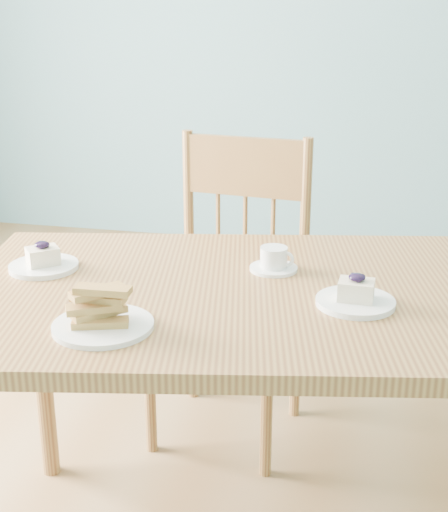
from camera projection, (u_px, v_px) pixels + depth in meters
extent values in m
cube|color=olive|center=(248.00, 501.00, 2.16)|extent=(5.00, 5.00, 0.01)
cube|color=#6B98A1|center=(334.00, 17.00, 4.01)|extent=(5.00, 0.01, 2.70)
cube|color=olive|center=(268.00, 297.00, 1.68)|extent=(1.60, 1.10, 0.04)
cylinder|color=olive|center=(42.00, 368.00, 2.16)|extent=(0.05, 0.05, 0.74)
cube|color=olive|center=(226.00, 307.00, 2.35)|extent=(0.51, 0.49, 0.04)
cylinder|color=olive|center=(150.00, 390.00, 2.32)|extent=(0.04, 0.04, 0.45)
cylinder|color=olive|center=(266.00, 412.00, 2.20)|extent=(0.04, 0.04, 0.45)
cylinder|color=olive|center=(193.00, 342.00, 2.66)|extent=(0.04, 0.04, 0.45)
cylinder|color=olive|center=(296.00, 359.00, 2.53)|extent=(0.04, 0.04, 0.45)
cylinder|color=olive|center=(189.00, 204.00, 2.49)|extent=(0.04, 0.04, 0.52)
cylinder|color=olive|center=(305.00, 215.00, 2.36)|extent=(0.04, 0.04, 0.52)
cube|color=olive|center=(246.00, 167.00, 2.38)|extent=(0.40, 0.07, 0.20)
cylinder|color=olive|center=(218.00, 236.00, 2.49)|extent=(0.02, 0.02, 0.31)
cylinder|color=olive|center=(245.00, 239.00, 2.46)|extent=(0.02, 0.02, 0.31)
cylinder|color=olive|center=(273.00, 242.00, 2.43)|extent=(0.02, 0.02, 0.31)
cylinder|color=white|center=(355.00, 302.00, 1.58)|extent=(0.18, 0.18, 0.01)
cube|color=beige|center=(356.00, 290.00, 1.57)|extent=(0.08, 0.06, 0.04)
ellipsoid|color=black|center=(357.00, 277.00, 1.56)|extent=(0.04, 0.04, 0.02)
sphere|color=black|center=(362.00, 277.00, 1.56)|extent=(0.02, 0.02, 0.02)
sphere|color=black|center=(353.00, 276.00, 1.57)|extent=(0.02, 0.02, 0.02)
sphere|color=black|center=(358.00, 279.00, 1.55)|extent=(0.02, 0.02, 0.02)
cylinder|color=white|center=(44.00, 266.00, 1.80)|extent=(0.17, 0.17, 0.01)
cube|color=beige|center=(43.00, 256.00, 1.79)|extent=(0.10, 0.09, 0.04)
ellipsoid|color=black|center=(42.00, 245.00, 1.78)|extent=(0.04, 0.04, 0.02)
sphere|color=black|center=(47.00, 245.00, 1.78)|extent=(0.02, 0.02, 0.02)
sphere|color=black|center=(40.00, 244.00, 1.79)|extent=(0.02, 0.02, 0.02)
sphere|color=black|center=(41.00, 246.00, 1.77)|extent=(0.02, 0.02, 0.02)
cylinder|color=white|center=(273.00, 268.00, 1.79)|extent=(0.12, 0.12, 0.01)
cylinder|color=white|center=(274.00, 257.00, 1.78)|extent=(0.08, 0.08, 0.05)
cylinder|color=#936841|center=(274.00, 249.00, 1.77)|extent=(0.06, 0.06, 0.00)
torus|color=white|center=(287.00, 259.00, 1.76)|extent=(0.04, 0.02, 0.04)
cylinder|color=white|center=(103.00, 326.00, 1.46)|extent=(0.21, 0.21, 0.01)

